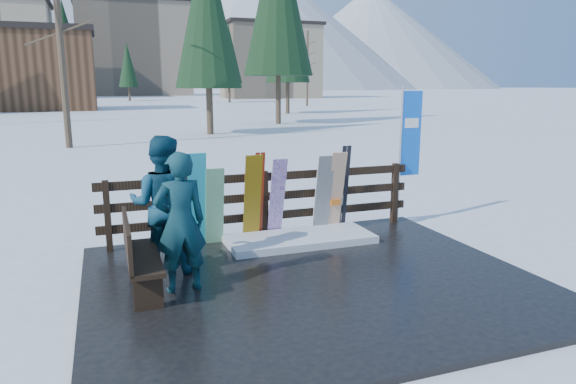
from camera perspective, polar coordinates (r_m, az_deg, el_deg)
name	(u,v)px	position (r m, az deg, el deg)	size (l,w,h in m)	color
ground	(313,284)	(7.19, 2.76, -10.18)	(700.00, 700.00, 0.00)	white
deck	(313,281)	(7.17, 2.76, -9.88)	(6.00, 5.00, 0.08)	black
fence	(265,199)	(8.95, -2.59, -0.77)	(5.60, 0.10, 1.15)	black
snow_patch	(300,239)	(8.69, 1.35, -5.24)	(2.46, 1.00, 0.12)	white
bench	(137,253)	(6.83, -16.43, -6.55)	(0.41, 1.50, 0.97)	black
snowboard_0	(197,200)	(8.44, -10.10, -0.86)	(0.29, 0.03, 1.59)	#28BFD0
snowboard_1	(215,206)	(8.52, -8.13, -1.59)	(0.30, 0.03, 1.32)	silver
snowboard_2	(252,198)	(8.64, -3.98, -0.66)	(0.29, 0.03, 1.52)	#FFAF05
snowboard_3	(277,198)	(8.78, -1.23, -0.69)	(0.26, 0.03, 1.46)	white
snowboard_4	(323,195)	(9.08, 3.93, -0.28)	(0.31, 0.03, 1.44)	black
snowboard_5	(336,192)	(9.18, 5.31, -0.02)	(0.28, 0.03, 1.49)	silver
ski_pair_a	(259,196)	(8.74, -3.27, -0.42)	(0.16, 0.27, 1.52)	maroon
ski_pair_b	(344,188)	(9.31, 6.20, 0.43)	(0.17, 0.22, 1.56)	black
rental_flag	(408,139)	(10.06, 13.23, 5.79)	(0.45, 0.04, 2.60)	silver
person_front	(180,222)	(6.64, -11.88, -3.32)	(0.66, 0.43, 1.81)	#124E48
person_back	(163,204)	(7.41, -13.75, -1.33)	(0.94, 0.73, 1.94)	navy
resort_buildings	(115,51)	(121.81, -18.69, 14.61)	(73.00, 87.60, 22.60)	tan
trees	(161,53)	(54.21, -13.89, 14.76)	(42.17, 68.76, 13.15)	#382B1E
mountains	(79,0)	(338.01, -22.22, 19.11)	(520.00, 260.00, 120.00)	white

